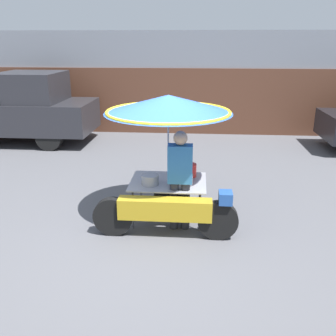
# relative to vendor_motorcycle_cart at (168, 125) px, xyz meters

# --- Properties ---
(ground_plane) EXTENTS (36.00, 36.00, 0.00)m
(ground_plane) POSITION_rel_vendor_motorcycle_cart_xyz_m (-0.20, -0.69, -1.64)
(ground_plane) COLOR #56565B
(shopfront_building) EXTENTS (28.00, 2.06, 3.20)m
(shopfront_building) POSITION_rel_vendor_motorcycle_cart_xyz_m (-0.20, 7.34, -0.05)
(shopfront_building) COLOR gray
(shopfront_building) RESTS_ON ground
(vendor_motorcycle_cart) EXTENTS (2.24, 2.02, 2.11)m
(vendor_motorcycle_cart) POSITION_rel_vendor_motorcycle_cart_xyz_m (0.00, 0.00, 0.00)
(vendor_motorcycle_cart) COLOR black
(vendor_motorcycle_cart) RESTS_ON ground
(vendor_person) EXTENTS (0.38, 0.22, 1.62)m
(vendor_person) POSITION_rel_vendor_motorcycle_cart_xyz_m (0.20, -0.26, -0.74)
(vendor_person) COLOR #2D2D33
(vendor_person) RESTS_ON ground
(pickup_truck) EXTENTS (5.06, 1.92, 2.05)m
(pickup_truck) POSITION_rel_vendor_motorcycle_cart_xyz_m (-5.02, 4.84, -0.67)
(pickup_truck) COLOR black
(pickup_truck) RESTS_ON ground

